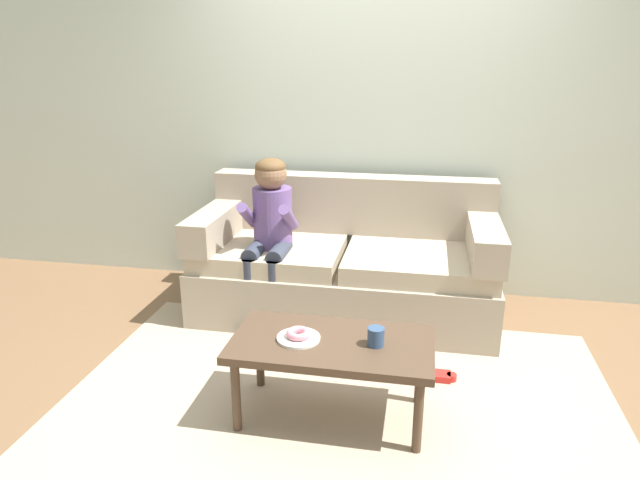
# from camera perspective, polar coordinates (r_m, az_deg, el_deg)

# --- Properties ---
(ground) EXTENTS (10.00, 10.00, 0.00)m
(ground) POSITION_cam_1_polar(r_m,az_deg,el_deg) (3.27, 2.61, -13.61)
(ground) COLOR brown
(wall_back) EXTENTS (8.00, 0.10, 2.80)m
(wall_back) POSITION_cam_1_polar(r_m,az_deg,el_deg) (4.18, 5.73, 13.69)
(wall_back) COLOR beige
(wall_back) RESTS_ON ground
(area_rug) EXTENTS (2.85, 1.94, 0.01)m
(area_rug) POSITION_cam_1_polar(r_m,az_deg,el_deg) (3.06, 1.92, -15.95)
(area_rug) COLOR tan
(area_rug) RESTS_ON ground
(couch) EXTENTS (2.01, 0.90, 0.91)m
(couch) POSITION_cam_1_polar(r_m,az_deg,el_deg) (3.89, 2.61, -2.69)
(couch) COLOR tan
(couch) RESTS_ON ground
(coffee_table) EXTENTS (0.97, 0.51, 0.43)m
(coffee_table) POSITION_cam_1_polar(r_m,az_deg,el_deg) (2.75, 1.21, -11.08)
(coffee_table) COLOR #4C3828
(coffee_table) RESTS_ON ground
(person_child) EXTENTS (0.34, 0.58, 1.10)m
(person_child) POSITION_cam_1_polar(r_m,az_deg,el_deg) (3.69, -5.15, 1.55)
(person_child) COLOR #664C84
(person_child) RESTS_ON ground
(plate) EXTENTS (0.21, 0.21, 0.01)m
(plate) POSITION_cam_1_polar(r_m,az_deg,el_deg) (2.73, -2.20, -9.94)
(plate) COLOR white
(plate) RESTS_ON coffee_table
(donut) EXTENTS (0.16, 0.16, 0.04)m
(donut) POSITION_cam_1_polar(r_m,az_deg,el_deg) (2.72, -2.21, -9.48)
(donut) COLOR pink
(donut) RESTS_ON plate
(mug) EXTENTS (0.08, 0.08, 0.09)m
(mug) POSITION_cam_1_polar(r_m,az_deg,el_deg) (2.68, 5.70, -9.76)
(mug) COLOR #334C72
(mug) RESTS_ON coffee_table
(toy_controller) EXTENTS (0.23, 0.09, 0.05)m
(toy_controller) POSITION_cam_1_polar(r_m,az_deg,el_deg) (3.27, 11.71, -13.45)
(toy_controller) COLOR red
(toy_controller) RESTS_ON ground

